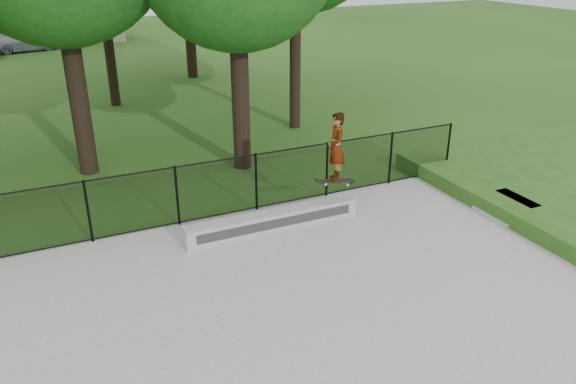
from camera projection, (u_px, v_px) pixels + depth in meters
name	position (u px, v px, depth m)	size (l,w,h in m)	color
grind_ledge	(273.00, 221.00, 13.11)	(4.26, 0.40, 0.46)	#ABACA7
car_c	(23.00, 42.00, 35.41)	(1.65, 3.73, 1.18)	#A9A8BF
skater_airborne	(336.00, 149.00, 12.93)	(0.84, 0.67, 1.78)	black
chainlink_fence	(177.00, 196.00, 13.15)	(16.06, 0.06, 1.50)	black
concrete_steps	(509.00, 210.00, 13.94)	(1.07, 1.20, 0.45)	#9C9D98
distant_building	(26.00, 9.00, 38.44)	(12.40, 6.40, 4.30)	tan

